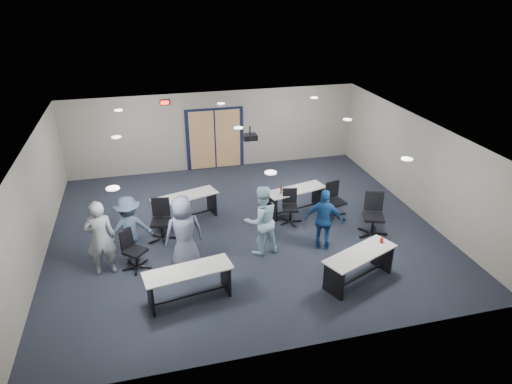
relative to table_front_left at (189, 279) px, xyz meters
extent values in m
plane|color=black|center=(1.76, 2.62, -0.50)|extent=(10.00, 10.00, 0.00)
cube|color=gray|center=(1.76, 7.12, 0.85)|extent=(10.00, 0.04, 2.70)
cube|color=gray|center=(1.76, -1.88, 0.85)|extent=(10.00, 0.04, 2.70)
cube|color=gray|center=(-3.24, 2.62, 0.85)|extent=(0.04, 9.00, 2.70)
cube|color=gray|center=(6.76, 2.62, 0.85)|extent=(0.04, 9.00, 2.70)
cube|color=white|center=(1.76, 2.62, 2.20)|extent=(10.00, 9.00, 0.04)
cube|color=black|center=(1.76, 7.09, 0.55)|extent=(2.00, 0.06, 2.20)
cube|color=tan|center=(1.31, 7.07, 0.55)|extent=(0.85, 0.04, 2.05)
cube|color=tan|center=(2.21, 7.07, 0.55)|extent=(0.85, 0.04, 2.05)
cube|color=black|center=(0.16, 7.07, 1.95)|extent=(0.32, 0.05, 0.18)
cube|color=#FF0C0C|center=(0.16, 7.04, 1.95)|extent=(0.26, 0.02, 0.12)
cylinder|color=black|center=(2.06, 3.12, 2.08)|extent=(0.04, 0.04, 0.24)
cube|color=black|center=(2.06, 3.12, 1.90)|extent=(0.35, 0.30, 0.14)
cylinder|color=black|center=(2.06, 2.97, 1.90)|extent=(0.08, 0.03, 0.08)
cube|color=silver|center=(0.00, 0.00, 0.22)|extent=(1.89, 0.89, 0.03)
cube|color=black|center=(-0.80, -0.13, -0.15)|extent=(0.14, 0.56, 0.71)
cube|color=black|center=(0.80, 0.13, -0.15)|extent=(0.14, 0.56, 0.71)
cube|color=black|center=(0.00, 0.00, -0.40)|extent=(1.60, 0.31, 0.04)
cube|color=silver|center=(3.71, -0.28, 0.21)|extent=(1.90, 1.27, 0.03)
cube|color=black|center=(2.97, -0.60, -0.15)|extent=(0.26, 0.53, 0.70)
cube|color=black|center=(4.45, 0.04, -0.15)|extent=(0.26, 0.53, 0.70)
cube|color=black|center=(3.71, -0.28, -0.40)|extent=(1.49, 0.68, 0.04)
cylinder|color=red|center=(4.35, 0.00, 0.29)|extent=(0.08, 0.08, 0.12)
cube|color=silver|center=(0.31, 3.51, 0.21)|extent=(1.90, 1.10, 0.03)
cube|color=black|center=(-0.46, 3.28, -0.15)|extent=(0.21, 0.54, 0.70)
cube|color=black|center=(1.08, 3.75, -0.15)|extent=(0.21, 0.54, 0.70)
cube|color=black|center=(0.31, 3.51, -0.40)|extent=(1.55, 0.52, 0.04)
cube|color=silver|center=(3.41, 3.20, 0.20)|extent=(1.85, 1.00, 0.03)
cube|color=black|center=(2.65, 3.01, -0.16)|extent=(0.18, 0.53, 0.68)
cube|color=black|center=(4.17, 3.39, -0.16)|extent=(0.18, 0.53, 0.68)
cube|color=black|center=(3.41, 3.20, -0.41)|extent=(1.53, 0.43, 0.04)
imported|color=#8F999C|center=(-1.76, 1.43, 0.41)|extent=(0.68, 0.46, 1.83)
imported|color=slate|center=(0.06, 1.23, 0.40)|extent=(0.95, 0.69, 1.81)
imported|color=#C0EAFF|center=(1.92, 1.40, 0.38)|extent=(0.96, 0.80, 1.77)
imported|color=navy|center=(3.46, 1.20, 0.29)|extent=(1.00, 0.79, 1.58)
imported|color=#3C4F6C|center=(-1.15, 1.87, 0.32)|extent=(1.14, 0.77, 1.64)
camera|label=1|loc=(-0.55, -7.82, 5.68)|focal=32.00mm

